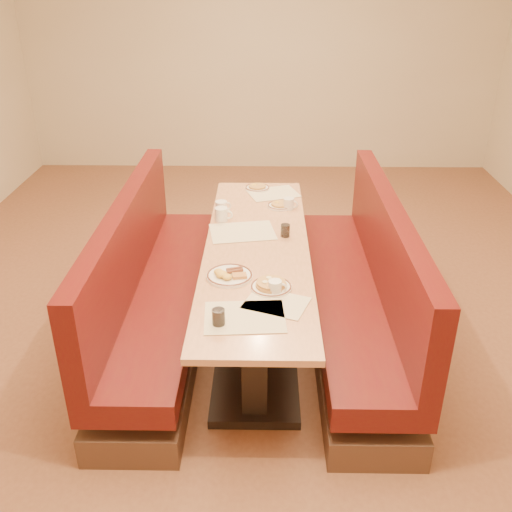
{
  "coord_description": "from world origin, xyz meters",
  "views": [
    {
      "loc": [
        0.05,
        -3.46,
        2.45
      ],
      "look_at": [
        0.0,
        -0.34,
        0.85
      ],
      "focal_mm": 40.0,
      "sensor_mm": 36.0,
      "label": 1
    }
  ],
  "objects_px": {
    "soda_tumbler_near": "(219,317)",
    "pancake_plate": "(271,286)",
    "booth_right": "(360,296)",
    "eggs_plate": "(229,275)",
    "diner_table": "(257,294)",
    "booth_left": "(154,294)",
    "coffee_mug_d": "(222,207)",
    "coffee_mug_c": "(289,203)",
    "coffee_mug_b": "(222,214)",
    "coffee_mug_a": "(276,287)",
    "soda_tumbler_mid": "(285,230)"
  },
  "relations": [
    {
      "from": "pancake_plate",
      "to": "booth_right",
      "type": "bearing_deg",
      "value": 41.43
    },
    {
      "from": "booth_left",
      "to": "coffee_mug_d",
      "type": "height_order",
      "value": "booth_left"
    },
    {
      "from": "booth_left",
      "to": "coffee_mug_b",
      "type": "height_order",
      "value": "booth_left"
    },
    {
      "from": "booth_left",
      "to": "soda_tumbler_mid",
      "type": "relative_size",
      "value": 28.08
    },
    {
      "from": "coffee_mug_c",
      "to": "soda_tumbler_mid",
      "type": "xyz_separation_m",
      "value": [
        -0.05,
        -0.5,
        -0.0
      ]
    },
    {
      "from": "diner_table",
      "to": "coffee_mug_d",
      "type": "height_order",
      "value": "coffee_mug_d"
    },
    {
      "from": "eggs_plate",
      "to": "soda_tumbler_mid",
      "type": "height_order",
      "value": "soda_tumbler_mid"
    },
    {
      "from": "coffee_mug_d",
      "to": "coffee_mug_a",
      "type": "bearing_deg",
      "value": -96.71
    },
    {
      "from": "coffee_mug_b",
      "to": "soda_tumbler_near",
      "type": "bearing_deg",
      "value": -78.31
    },
    {
      "from": "coffee_mug_b",
      "to": "soda_tumbler_mid",
      "type": "bearing_deg",
      "value": -21.3
    },
    {
      "from": "coffee_mug_b",
      "to": "coffee_mug_d",
      "type": "bearing_deg",
      "value": 102.52
    },
    {
      "from": "coffee_mug_c",
      "to": "coffee_mug_d",
      "type": "height_order",
      "value": "coffee_mug_d"
    },
    {
      "from": "coffee_mug_b",
      "to": "pancake_plate",
      "type": "bearing_deg",
      "value": -61.68
    },
    {
      "from": "booth_left",
      "to": "booth_right",
      "type": "xyz_separation_m",
      "value": [
        1.46,
        0.0,
        0.0
      ]
    },
    {
      "from": "soda_tumbler_near",
      "to": "coffee_mug_c",
      "type": "bearing_deg",
      "value": 75.15
    },
    {
      "from": "coffee_mug_c",
      "to": "coffee_mug_d",
      "type": "distance_m",
      "value": 0.53
    },
    {
      "from": "diner_table",
      "to": "coffee_mug_c",
      "type": "bearing_deg",
      "value": 70.03
    },
    {
      "from": "diner_table",
      "to": "coffee_mug_a",
      "type": "distance_m",
      "value": 0.76
    },
    {
      "from": "booth_right",
      "to": "pancake_plate",
      "type": "distance_m",
      "value": 0.95
    },
    {
      "from": "booth_left",
      "to": "eggs_plate",
      "type": "relative_size",
      "value": 8.81
    },
    {
      "from": "coffee_mug_c",
      "to": "soda_tumbler_near",
      "type": "height_order",
      "value": "soda_tumbler_near"
    },
    {
      "from": "coffee_mug_a",
      "to": "soda_tumbler_mid",
      "type": "distance_m",
      "value": 0.79
    },
    {
      "from": "coffee_mug_a",
      "to": "coffee_mug_c",
      "type": "bearing_deg",
      "value": 90.04
    },
    {
      "from": "booth_right",
      "to": "soda_tumbler_mid",
      "type": "height_order",
      "value": "booth_right"
    },
    {
      "from": "coffee_mug_b",
      "to": "coffee_mug_c",
      "type": "relative_size",
      "value": 1.19
    },
    {
      "from": "diner_table",
      "to": "booth_left",
      "type": "height_order",
      "value": "booth_left"
    },
    {
      "from": "eggs_plate",
      "to": "coffee_mug_d",
      "type": "height_order",
      "value": "coffee_mug_d"
    },
    {
      "from": "coffee_mug_d",
      "to": "eggs_plate",
      "type": "bearing_deg",
      "value": -108.51
    },
    {
      "from": "diner_table",
      "to": "eggs_plate",
      "type": "height_order",
      "value": "eggs_plate"
    },
    {
      "from": "soda_tumbler_near",
      "to": "pancake_plate",
      "type": "bearing_deg",
      "value": 54.05
    },
    {
      "from": "coffee_mug_a",
      "to": "soda_tumbler_mid",
      "type": "height_order",
      "value": "soda_tumbler_mid"
    },
    {
      "from": "diner_table",
      "to": "pancake_plate",
      "type": "height_order",
      "value": "pancake_plate"
    },
    {
      "from": "coffee_mug_d",
      "to": "diner_table",
      "type": "bearing_deg",
      "value": -89.18
    },
    {
      "from": "coffee_mug_a",
      "to": "soda_tumbler_mid",
      "type": "relative_size",
      "value": 1.24
    },
    {
      "from": "coffee_mug_c",
      "to": "soda_tumbler_mid",
      "type": "height_order",
      "value": "soda_tumbler_mid"
    },
    {
      "from": "coffee_mug_d",
      "to": "coffee_mug_b",
      "type": "bearing_deg",
      "value": -110.83
    },
    {
      "from": "booth_left",
      "to": "pancake_plate",
      "type": "height_order",
      "value": "booth_left"
    },
    {
      "from": "pancake_plate",
      "to": "coffee_mug_d",
      "type": "height_order",
      "value": "coffee_mug_d"
    },
    {
      "from": "booth_left",
      "to": "coffee_mug_c",
      "type": "height_order",
      "value": "booth_left"
    },
    {
      "from": "eggs_plate",
      "to": "coffee_mug_a",
      "type": "distance_m",
      "value": 0.34
    },
    {
      "from": "coffee_mug_b",
      "to": "coffee_mug_d",
      "type": "xyz_separation_m",
      "value": [
        -0.01,
        0.15,
        -0.0
      ]
    },
    {
      "from": "soda_tumbler_near",
      "to": "coffee_mug_b",
      "type": "bearing_deg",
      "value": 93.3
    },
    {
      "from": "eggs_plate",
      "to": "coffee_mug_d",
      "type": "relative_size",
      "value": 2.33
    },
    {
      "from": "soda_tumbler_near",
      "to": "eggs_plate",
      "type": "bearing_deg",
      "value": 87.26
    },
    {
      "from": "booth_right",
      "to": "coffee_mug_a",
      "type": "height_order",
      "value": "booth_right"
    },
    {
      "from": "pancake_plate",
      "to": "coffee_mug_c",
      "type": "relative_size",
      "value": 2.15
    },
    {
      "from": "booth_right",
      "to": "eggs_plate",
      "type": "bearing_deg",
      "value": -153.91
    },
    {
      "from": "diner_table",
      "to": "coffee_mug_d",
      "type": "distance_m",
      "value": 0.76
    },
    {
      "from": "coffee_mug_d",
      "to": "soda_tumbler_mid",
      "type": "height_order",
      "value": "coffee_mug_d"
    },
    {
      "from": "pancake_plate",
      "to": "coffee_mug_a",
      "type": "height_order",
      "value": "coffee_mug_a"
    }
  ]
}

